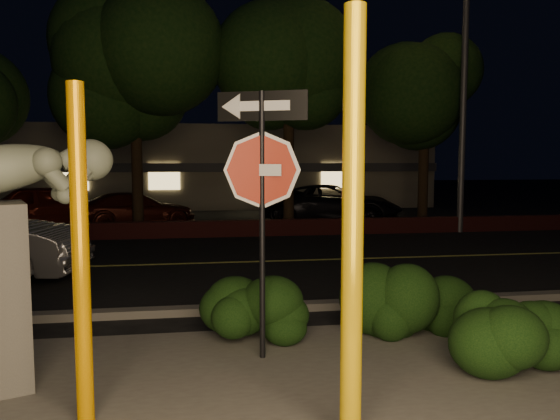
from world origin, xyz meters
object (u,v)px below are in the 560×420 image
(yellow_pole_left, at_px, (81,258))
(parked_car_red, at_px, (52,206))
(parked_car_darkred, at_px, (136,210))
(yellow_pole_right, at_px, (353,232))
(parked_car_dark, at_px, (332,204))
(signpost, at_px, (262,171))
(streetlight, at_px, (459,40))

(yellow_pole_left, bearing_deg, parked_car_red, 104.72)
(parked_car_red, relative_size, parked_car_darkred, 1.05)
(yellow_pole_right, bearing_deg, parked_car_red, 111.39)
(parked_car_dark, bearing_deg, yellow_pole_left, 179.62)
(signpost, height_order, streetlight, streetlight)
(parked_car_dark, bearing_deg, parked_car_red, 109.95)
(parked_car_dark, bearing_deg, streetlight, -114.21)
(parked_car_red, bearing_deg, signpost, -162.18)
(yellow_pole_left, relative_size, parked_car_red, 0.69)
(yellow_pole_left, relative_size, parked_car_darkred, 0.72)
(yellow_pole_right, xyz_separation_m, parked_car_dark, (3.81, 15.57, -1.06))
(yellow_pole_left, height_order, parked_car_red, yellow_pole_left)
(signpost, bearing_deg, parked_car_dark, 95.03)
(streetlight, height_order, parked_car_dark, streetlight)
(streetlight, relative_size, parked_car_darkred, 2.46)
(yellow_pole_left, distance_m, parked_car_red, 15.74)
(parked_car_red, bearing_deg, yellow_pole_right, -163.30)
(yellow_pole_right, distance_m, streetlight, 14.78)
(yellow_pole_right, xyz_separation_m, streetlight, (7.02, 12.27, 4.32))
(parked_car_darkred, bearing_deg, signpost, 175.02)
(yellow_pole_left, relative_size, yellow_pole_right, 0.85)
(yellow_pole_left, xyz_separation_m, parked_car_darkred, (-1.10, 14.78, -0.90))
(yellow_pole_left, xyz_separation_m, signpost, (1.74, 1.36, 0.72))
(yellow_pole_left, relative_size, signpost, 0.96)
(streetlight, bearing_deg, parked_car_red, 153.71)
(yellow_pole_right, distance_m, signpost, 2.13)
(yellow_pole_right, bearing_deg, yellow_pole_left, 163.29)
(yellow_pole_right, height_order, parked_car_red, yellow_pole_right)
(signpost, bearing_deg, streetlight, 76.40)
(signpost, bearing_deg, parked_car_red, 135.12)
(yellow_pole_left, xyz_separation_m, parked_car_red, (-4.00, 15.21, -0.75))
(parked_car_red, bearing_deg, yellow_pole_left, -169.96)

